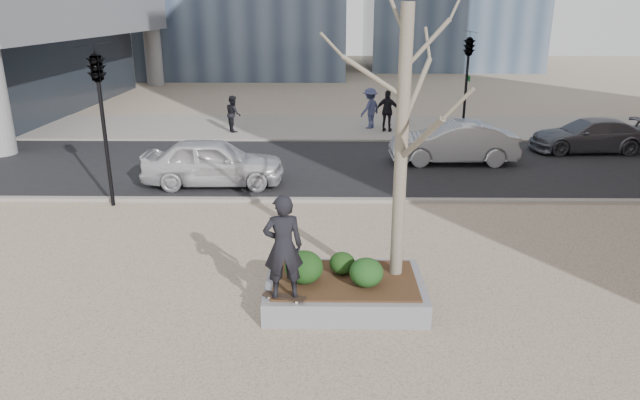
{
  "coord_description": "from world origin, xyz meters",
  "views": [
    {
      "loc": [
        0.66,
        -9.8,
        5.38
      ],
      "look_at": [
        0.5,
        2.0,
        1.4
      ],
      "focal_mm": 32.0,
      "sensor_mm": 36.0,
      "label": 1
    }
  ],
  "objects_px": {
    "skateboard": "(284,298)",
    "skateboarder": "(283,247)",
    "planter": "(345,291)",
    "police_car": "(214,162)"
  },
  "relations": [
    {
      "from": "skateboard",
      "to": "skateboarder",
      "type": "xyz_separation_m",
      "value": [
        -0.0,
        0.0,
        0.99
      ]
    },
    {
      "from": "planter",
      "to": "skateboarder",
      "type": "xyz_separation_m",
      "value": [
        -1.1,
        -0.75,
        1.25
      ]
    },
    {
      "from": "police_car",
      "to": "skateboard",
      "type": "bearing_deg",
      "value": -162.73
    },
    {
      "from": "planter",
      "to": "police_car",
      "type": "distance_m",
      "value": 8.58
    },
    {
      "from": "planter",
      "to": "skateboard",
      "type": "xyz_separation_m",
      "value": [
        -1.1,
        -0.75,
        0.26
      ]
    },
    {
      "from": "skateboarder",
      "to": "police_car",
      "type": "xyz_separation_m",
      "value": [
        -2.85,
        8.36,
        -0.7
      ]
    },
    {
      "from": "planter",
      "to": "skateboard",
      "type": "relative_size",
      "value": 3.85
    },
    {
      "from": "skateboard",
      "to": "skateboarder",
      "type": "distance_m",
      "value": 0.99
    },
    {
      "from": "planter",
      "to": "police_car",
      "type": "xyz_separation_m",
      "value": [
        -3.95,
        7.6,
        0.55
      ]
    },
    {
      "from": "skateboard",
      "to": "skateboarder",
      "type": "relative_size",
      "value": 0.41
    }
  ]
}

